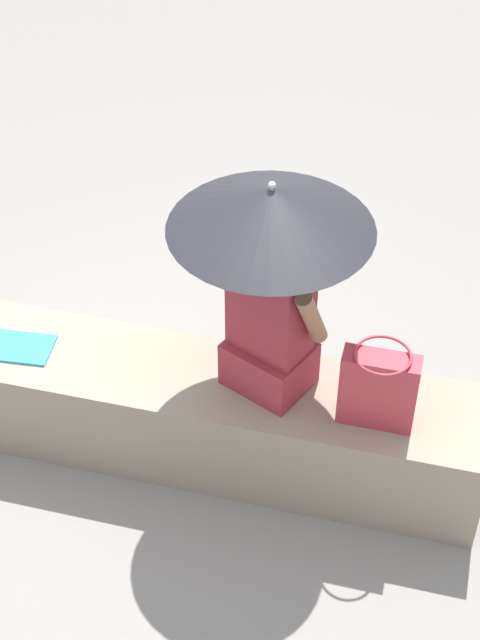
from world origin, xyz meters
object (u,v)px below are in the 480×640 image
(parasol, at_px, (271,209))
(handbag_black, at_px, (378,388))
(magazine, at_px, (22,347))
(person_seated, at_px, (270,315))

(parasol, height_order, handbag_black, parasol)
(handbag_black, xyz_separation_m, magazine, (-1.61, 0.04, -0.18))
(parasol, distance_m, magazine, 1.43)
(parasol, bearing_deg, person_seated, -67.30)
(person_seated, distance_m, magazine, 1.20)
(parasol, bearing_deg, handbag_black, -16.45)
(parasol, xyz_separation_m, magazine, (-1.12, -0.11, -0.88))
(parasol, relative_size, magazine, 3.61)
(parasol, xyz_separation_m, handbag_black, (0.50, -0.15, -0.70))
(parasol, height_order, magazine, parasol)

